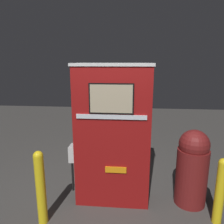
# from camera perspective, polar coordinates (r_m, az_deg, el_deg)

# --- Properties ---
(ground_plane) EXTENTS (14.00, 14.00, 0.00)m
(ground_plane) POSITION_cam_1_polar(r_m,az_deg,el_deg) (3.53, -0.18, -23.65)
(ground_plane) COLOR #423F3D
(gas_pump) EXTENTS (1.18, 0.47, 2.09)m
(gas_pump) POSITION_cam_1_polar(r_m,az_deg,el_deg) (3.22, 0.13, -6.17)
(gas_pump) COLOR maroon
(gas_pump) RESTS_ON ground_plane
(safety_bollard) EXTENTS (0.13, 0.13, 1.02)m
(safety_bollard) POSITION_cam_1_polar(r_m,az_deg,el_deg) (3.12, -18.15, -17.95)
(safety_bollard) COLOR yellow
(safety_bollard) RESTS_ON ground_plane
(trash_bin) EXTENTS (0.46, 0.46, 1.16)m
(trash_bin) POSITION_cam_1_polar(r_m,az_deg,el_deg) (3.53, 20.21, -13.30)
(trash_bin) COLOR maroon
(trash_bin) RESTS_ON ground_plane
(safety_bollard_far) EXTENTS (0.12, 0.12, 0.93)m
(safety_bollard_far) POSITION_cam_1_polar(r_m,az_deg,el_deg) (3.32, 26.40, -17.77)
(safety_bollard_far) COLOR yellow
(safety_bollard_far) RESTS_ON ground_plane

